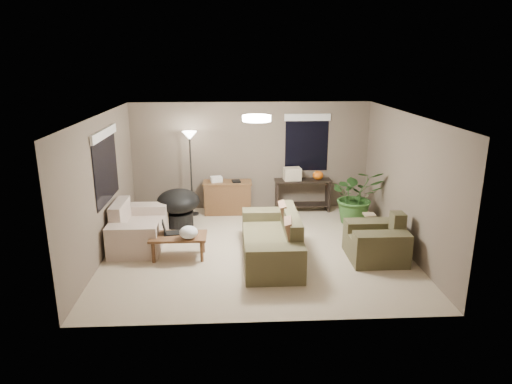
{
  "coord_description": "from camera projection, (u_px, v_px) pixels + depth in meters",
  "views": [
    {
      "loc": [
        -0.43,
        -7.93,
        3.42
      ],
      "look_at": [
        0.0,
        0.2,
        1.05
      ],
      "focal_mm": 32.0,
      "sensor_mm": 36.0,
      "label": 1
    }
  ],
  "objects": [
    {
      "name": "pumpkin",
      "position": [
        318.0,
        175.0,
        10.51
      ],
      "size": [
        0.31,
        0.31,
        0.2
      ],
      "primitive_type": "ellipsoid",
      "rotation": [
        0.0,
        0.0,
        -0.3
      ],
      "color": "orange",
      "rests_on": "console_table"
    },
    {
      "name": "papasan_chair",
      "position": [
        179.0,
        205.0,
        9.64
      ],
      "size": [
        1.17,
        1.17,
        0.8
      ],
      "color": "black",
      "rests_on": "ground"
    },
    {
      "name": "main_sofa",
      "position": [
        273.0,
        242.0,
        8.1
      ],
      "size": [
        0.95,
        2.2,
        0.85
      ],
      "color": "brown",
      "rests_on": "ground"
    },
    {
      "name": "laptop",
      "position": [
        169.0,
        230.0,
        8.16
      ],
      "size": [
        0.39,
        0.28,
        0.24
      ],
      "color": "black",
      "rests_on": "coffee_table"
    },
    {
      "name": "loveseat",
      "position": [
        138.0,
        229.0,
        8.71
      ],
      "size": [
        0.9,
        1.6,
        0.85
      ],
      "color": "beige",
      "rests_on": "ground"
    },
    {
      "name": "throw_pillows",
      "position": [
        288.0,
        223.0,
        8.02
      ],
      "size": [
        0.27,
        1.36,
        0.47
      ],
      "color": "#8C7251",
      "rests_on": "main_sofa"
    },
    {
      "name": "floor_lamp",
      "position": [
        190.0,
        146.0,
        10.04
      ],
      "size": [
        0.32,
        0.32,
        1.91
      ],
      "color": "black",
      "rests_on": "ground"
    },
    {
      "name": "window_left",
      "position": [
        105.0,
        154.0,
        8.23
      ],
      "size": [
        0.05,
        1.56,
        1.33
      ],
      "color": "black",
      "rests_on": "room_shell"
    },
    {
      "name": "houseplant",
      "position": [
        356.0,
        202.0,
        9.82
      ],
      "size": [
        1.09,
        1.21,
        0.95
      ],
      "primitive_type": "imported",
      "color": "#2D5923",
      "rests_on": "ground"
    },
    {
      "name": "coffee_table",
      "position": [
        178.0,
        239.0,
        8.1
      ],
      "size": [
        1.0,
        0.55,
        0.42
      ],
      "color": "brown",
      "rests_on": "ground"
    },
    {
      "name": "console_table",
      "position": [
        302.0,
        193.0,
        10.61
      ],
      "size": [
        1.3,
        0.4,
        0.75
      ],
      "color": "black",
      "rests_on": "ground"
    },
    {
      "name": "armchair",
      "position": [
        377.0,
        243.0,
        8.08
      ],
      "size": [
        0.95,
        1.0,
        0.85
      ],
      "color": "#47422A",
      "rests_on": "ground"
    },
    {
      "name": "plastic_bag",
      "position": [
        189.0,
        232.0,
        7.92
      ],
      "size": [
        0.41,
        0.39,
        0.23
      ],
      "primitive_type": "ellipsoid",
      "rotation": [
        0.0,
        0.0,
        0.39
      ],
      "color": "white",
      "rests_on": "coffee_table"
    },
    {
      "name": "cardboard_box",
      "position": [
        292.0,
        174.0,
        10.47
      ],
      "size": [
        0.41,
        0.33,
        0.28
      ],
      "primitive_type": "cube",
      "rotation": [
        0.0,
        0.0,
        0.12
      ],
      "color": "beige",
      "rests_on": "console_table"
    },
    {
      "name": "ceiling_fixture",
      "position": [
        257.0,
        118.0,
        7.9
      ],
      "size": [
        0.5,
        0.5,
        0.1
      ],
      "primitive_type": "cylinder",
      "color": "white",
      "rests_on": "room_shell"
    },
    {
      "name": "desk_papers",
      "position": [
        220.0,
        180.0,
        10.33
      ],
      "size": [
        0.7,
        0.3,
        0.12
      ],
      "color": "silver",
      "rests_on": "desk"
    },
    {
      "name": "room_shell",
      "position": [
        257.0,
        184.0,
        8.23
      ],
      "size": [
        5.5,
        5.5,
        5.5
      ],
      "color": "#C2B190",
      "rests_on": "ground"
    },
    {
      "name": "cat_scratching_post",
      "position": [
        368.0,
        227.0,
        9.05
      ],
      "size": [
        0.32,
        0.32,
        0.5
      ],
      "color": "tan",
      "rests_on": "ground"
    },
    {
      "name": "window_back",
      "position": [
        307.0,
        133.0,
        10.52
      ],
      "size": [
        1.06,
        0.05,
        1.33
      ],
      "color": "black",
      "rests_on": "room_shell"
    },
    {
      "name": "desk",
      "position": [
        228.0,
        197.0,
        10.47
      ],
      "size": [
        1.1,
        0.5,
        0.75
      ],
      "color": "brown",
      "rests_on": "ground"
    }
  ]
}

